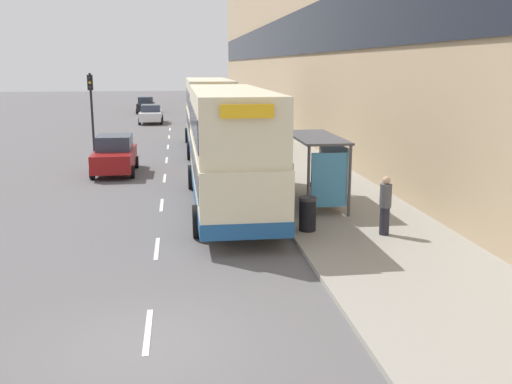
# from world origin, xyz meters

# --- Properties ---
(ground_plane) EXTENTS (220.00, 220.00, 0.00)m
(ground_plane) POSITION_xyz_m (0.00, 0.00, 0.00)
(ground_plane) COLOR #5B595B
(pavement) EXTENTS (5.00, 93.00, 0.14)m
(pavement) POSITION_xyz_m (6.50, 38.50, 0.07)
(pavement) COLOR gray
(pavement) RESTS_ON ground_plane
(terrace_facade) EXTENTS (3.10, 93.00, 16.19)m
(terrace_facade) POSITION_xyz_m (10.49, 38.50, 8.09)
(terrace_facade) COLOR tan
(terrace_facade) RESTS_ON ground_plane
(lane_mark_0) EXTENTS (0.12, 2.00, 0.01)m
(lane_mark_0) POSITION_xyz_m (0.00, 0.57, 0.01)
(lane_mark_0) COLOR silver
(lane_mark_0) RESTS_ON ground_plane
(lane_mark_1) EXTENTS (0.12, 2.00, 0.01)m
(lane_mark_1) POSITION_xyz_m (0.00, 5.80, 0.01)
(lane_mark_1) COLOR silver
(lane_mark_1) RESTS_ON ground_plane
(lane_mark_2) EXTENTS (0.12, 2.00, 0.01)m
(lane_mark_2) POSITION_xyz_m (0.00, 11.03, 0.01)
(lane_mark_2) COLOR silver
(lane_mark_2) RESTS_ON ground_plane
(lane_mark_3) EXTENTS (0.12, 2.00, 0.01)m
(lane_mark_3) POSITION_xyz_m (0.00, 16.25, 0.01)
(lane_mark_3) COLOR silver
(lane_mark_3) RESTS_ON ground_plane
(lane_mark_4) EXTENTS (0.12, 2.00, 0.01)m
(lane_mark_4) POSITION_xyz_m (0.00, 21.48, 0.01)
(lane_mark_4) COLOR silver
(lane_mark_4) RESTS_ON ground_plane
(lane_mark_5) EXTENTS (0.12, 2.00, 0.01)m
(lane_mark_5) POSITION_xyz_m (0.00, 26.70, 0.01)
(lane_mark_5) COLOR silver
(lane_mark_5) RESTS_ON ground_plane
(lane_mark_6) EXTENTS (0.12, 2.00, 0.01)m
(lane_mark_6) POSITION_xyz_m (0.00, 31.93, 0.01)
(lane_mark_6) COLOR silver
(lane_mark_6) RESTS_ON ground_plane
(lane_mark_7) EXTENTS (0.12, 2.00, 0.01)m
(lane_mark_7) POSITION_xyz_m (0.00, 37.16, 0.01)
(lane_mark_7) COLOR silver
(lane_mark_7) RESTS_ON ground_plane
(bus_shelter) EXTENTS (1.60, 4.20, 2.48)m
(bus_shelter) POSITION_xyz_m (5.77, 9.69, 1.88)
(bus_shelter) COLOR #4C4C51
(bus_shelter) RESTS_ON ground_plane
(double_decker_bus_near) EXTENTS (2.85, 10.91, 4.30)m
(double_decker_bus_near) POSITION_xyz_m (2.47, 10.13, 2.28)
(double_decker_bus_near) COLOR beige
(double_decker_bus_near) RESTS_ON ground_plane
(double_decker_bus_ahead) EXTENTS (2.85, 11.03, 4.30)m
(double_decker_bus_ahead) POSITION_xyz_m (2.56, 24.93, 2.29)
(double_decker_bus_ahead) COLOR beige
(double_decker_bus_ahead) RESTS_ON ground_plane
(car_0) EXTENTS (1.96, 4.07, 1.67)m
(car_0) POSITION_xyz_m (2.74, 45.45, 0.83)
(car_0) COLOR silver
(car_0) RESTS_ON ground_plane
(car_1) EXTENTS (1.98, 4.11, 1.76)m
(car_1) POSITION_xyz_m (-2.79, 54.00, 0.87)
(car_1) COLOR black
(car_1) RESTS_ON ground_plane
(car_2) EXTENTS (2.09, 4.49, 1.65)m
(car_2) POSITION_xyz_m (-1.74, 42.52, 0.83)
(car_2) COLOR silver
(car_2) RESTS_ON ground_plane
(car_3) EXTENTS (2.00, 4.35, 1.83)m
(car_3) POSITION_xyz_m (-2.38, 17.89, 0.90)
(car_3) COLOR maroon
(car_3) RESTS_ON ground_plane
(pedestrian_at_shelter) EXTENTS (0.35, 0.35, 1.77)m
(pedestrian_at_shelter) POSITION_xyz_m (6.73, 5.83, 1.05)
(pedestrian_at_shelter) COLOR #23232D
(pedestrian_at_shelter) RESTS_ON ground_plane
(pedestrian_1) EXTENTS (0.37, 0.37, 1.87)m
(pedestrian_1) POSITION_xyz_m (4.46, 9.27, 1.09)
(pedestrian_1) COLOR #23232D
(pedestrian_1) RESTS_ON ground_plane
(litter_bin) EXTENTS (0.55, 0.55, 1.05)m
(litter_bin) POSITION_xyz_m (4.55, 6.56, 0.67)
(litter_bin) COLOR black
(litter_bin) RESTS_ON ground_plane
(traffic_light_far_kerb) EXTENTS (0.30, 0.32, 4.67)m
(traffic_light_far_kerb) POSITION_xyz_m (-4.40, 25.31, 3.15)
(traffic_light_far_kerb) COLOR black
(traffic_light_far_kerb) RESTS_ON ground_plane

